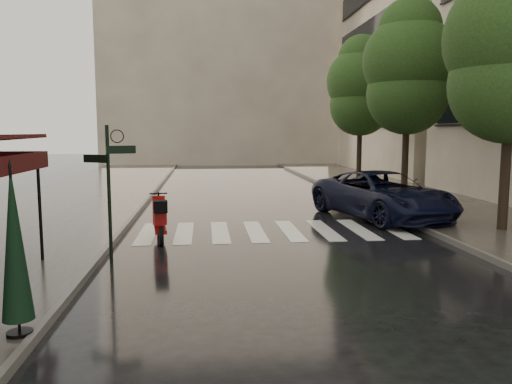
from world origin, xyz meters
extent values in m
plane|color=black|center=(0.00, 0.00, 0.00)|extent=(120.00, 120.00, 0.00)
cube|color=#38332D|center=(-4.50, 12.00, 0.06)|extent=(6.00, 60.00, 0.12)
cube|color=#38332D|center=(10.25, 12.00, 0.06)|extent=(5.50, 60.00, 0.12)
cube|color=#595651|center=(-1.45, 12.00, 0.07)|extent=(0.12, 60.00, 0.16)
cube|color=#595651|center=(7.45, 12.00, 0.07)|extent=(0.12, 60.00, 0.16)
cube|color=silver|center=(-0.70, 6.00, 0.01)|extent=(0.50, 3.20, 0.01)
cube|color=silver|center=(0.35, 6.00, 0.01)|extent=(0.50, 3.20, 0.01)
cube|color=silver|center=(1.40, 6.00, 0.01)|extent=(0.50, 3.20, 0.01)
cube|color=silver|center=(2.45, 6.00, 0.01)|extent=(0.50, 3.20, 0.01)
cube|color=silver|center=(3.50, 6.00, 0.01)|extent=(0.50, 3.20, 0.01)
cube|color=silver|center=(4.55, 6.00, 0.01)|extent=(0.50, 3.20, 0.01)
cube|color=silver|center=(5.60, 6.00, 0.01)|extent=(0.50, 3.20, 0.01)
cube|color=silver|center=(6.65, 6.00, 0.01)|extent=(0.50, 3.20, 0.01)
cylinder|color=black|center=(-2.65, 2.75, 1.29)|extent=(0.07, 0.07, 2.35)
cylinder|color=black|center=(-1.20, 3.00, 1.55)|extent=(0.08, 0.08, 3.10)
cube|color=black|center=(-0.90, 3.00, 2.55)|extent=(0.62, 0.26, 0.18)
cube|color=black|center=(-1.48, 3.00, 2.35)|extent=(0.56, 0.29, 0.18)
cube|color=#A08E7A|center=(16.50, 26.00, 9.25)|extent=(8.00, 16.00, 18.50)
cube|color=#A08E7A|center=(3.00, 38.00, 10.00)|extent=(22.00, 6.00, 20.00)
cylinder|color=black|center=(9.60, 5.00, 2.25)|extent=(0.28, 0.28, 4.26)
sphere|color=#1C3413|center=(9.60, 5.00, 4.30)|extent=(3.40, 3.40, 3.40)
cylinder|color=black|center=(9.50, 12.00, 2.36)|extent=(0.28, 0.28, 4.48)
sphere|color=#1C3413|center=(9.50, 12.00, 4.52)|extent=(3.40, 3.40, 3.40)
sphere|color=#1C3413|center=(9.50, 12.00, 5.88)|extent=(3.80, 3.80, 3.80)
sphere|color=#1C3413|center=(9.50, 12.00, 7.16)|extent=(2.60, 2.60, 2.60)
cylinder|color=black|center=(9.70, 19.00, 2.30)|extent=(0.28, 0.28, 4.37)
sphere|color=#1C3413|center=(9.70, 19.00, 4.41)|extent=(3.40, 3.40, 3.40)
sphere|color=#1C3413|center=(9.70, 19.00, 5.74)|extent=(3.80, 3.80, 3.80)
sphere|color=#1C3413|center=(9.70, 19.00, 6.98)|extent=(2.60, 2.60, 2.60)
cylinder|color=black|center=(-0.17, 4.36, 0.26)|extent=(0.17, 0.53, 0.52)
cylinder|color=black|center=(-0.35, 5.71, 0.26)|extent=(0.17, 0.53, 0.52)
cube|color=maroon|center=(-0.26, 5.06, 0.35)|extent=(0.48, 1.44, 0.11)
cube|color=maroon|center=(-0.23, 4.79, 0.67)|extent=(0.40, 0.63, 0.30)
cube|color=maroon|center=(-0.33, 5.55, 0.76)|extent=(0.36, 0.17, 0.82)
cylinder|color=black|center=(-0.34, 5.66, 1.22)|extent=(0.50, 0.10, 0.04)
cube|color=black|center=(-0.18, 4.40, 1.03)|extent=(0.39, 0.37, 0.30)
imported|color=black|center=(7.00, 7.83, 0.80)|extent=(4.20, 6.31, 1.61)
cylinder|color=black|center=(-1.65, -1.50, 0.14)|extent=(0.35, 0.35, 0.05)
cylinder|color=black|center=(-1.65, -1.50, 1.32)|extent=(0.04, 0.04, 2.30)
cone|color=black|center=(-1.65, -1.50, 1.43)|extent=(0.43, 0.43, 2.18)
camera|label=1|loc=(0.96, -8.52, 2.95)|focal=35.00mm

